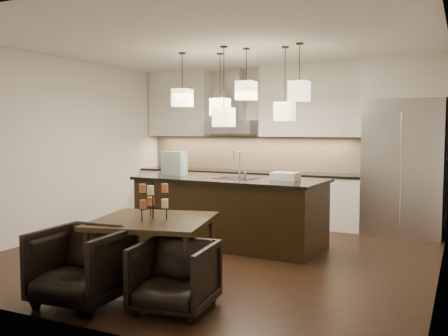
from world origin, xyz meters
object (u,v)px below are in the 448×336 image
at_px(island_body, 230,213).
at_px(armchair_right, 175,276).
at_px(refrigerator, 403,168).
at_px(dining_table, 154,251).
at_px(armchair_left, 82,266).

xyz_separation_m(island_body, armchair_right, (0.68, -2.64, -0.15)).
distance_m(refrigerator, armchair_right, 4.76).
bearing_deg(refrigerator, dining_table, -118.87).
height_order(refrigerator, dining_table, refrigerator).
height_order(island_body, armchair_right, island_body).
xyz_separation_m(refrigerator, dining_table, (-2.13, -3.87, -0.72)).
xyz_separation_m(dining_table, armchair_right, (0.63, -0.59, -0.04)).
bearing_deg(armchair_left, island_body, 82.46).
bearing_deg(island_body, refrigerator, 42.45).
relative_size(refrigerator, island_body, 0.81).
xyz_separation_m(refrigerator, armchair_right, (-1.51, -4.45, -0.75)).
relative_size(dining_table, armchair_left, 1.47).
height_order(refrigerator, armchair_right, refrigerator).
relative_size(dining_table, armchair_right, 1.69).
relative_size(island_body, dining_table, 2.22).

